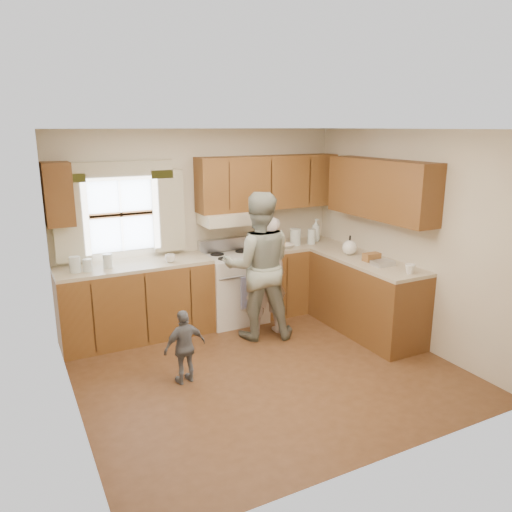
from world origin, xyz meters
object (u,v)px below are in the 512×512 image
woman_left (266,276)px  woman_right (258,266)px  child (185,347)px  stove (234,287)px

woman_left → woman_right: 0.19m
woman_right → child: woman_right is taller
stove → child: bearing=-131.2°
stove → woman_right: 0.75m
stove → child: stove is taller
woman_right → stove: bearing=-65.3°
woman_left → stove: bearing=-69.8°
stove → woman_left: 0.67m
woman_right → woman_left: bearing=-145.0°
stove → woman_left: (0.16, -0.59, 0.28)m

